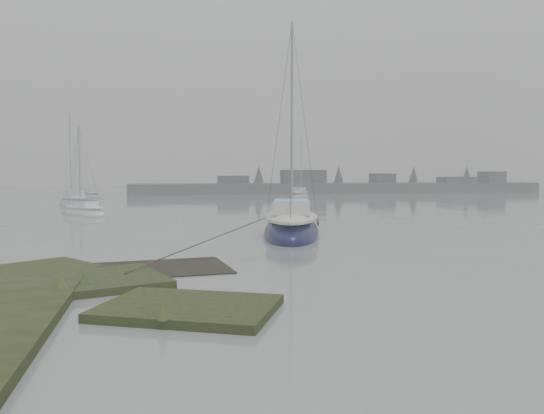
% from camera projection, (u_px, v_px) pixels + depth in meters
% --- Properties ---
extents(ground, '(160.00, 160.00, 0.00)m').
position_uv_depth(ground, '(160.00, 210.00, 40.60)').
color(ground, slate).
rests_on(ground, ground).
extents(far_shoreline, '(60.00, 8.00, 4.15)m').
position_uv_depth(far_shoreline, '(347.00, 187.00, 77.30)').
color(far_shoreline, '#4C4F51').
rests_on(far_shoreline, ground).
extents(sailboat_main, '(4.34, 7.97, 10.70)m').
position_uv_depth(sailboat_main, '(291.00, 229.00, 24.23)').
color(sailboat_main, '#0F1236').
rests_on(sailboat_main, ground).
extents(sailboat_white, '(3.97, 4.78, 6.68)m').
position_uv_depth(sailboat_white, '(85.00, 212.00, 36.13)').
color(sailboat_white, white).
rests_on(sailboat_white, ground).
extents(sailboat_far_a, '(4.15, 6.61, 8.87)m').
position_uv_depth(sailboat_far_a, '(74.00, 202.00, 46.70)').
color(sailboat_far_a, '#B4B8C0').
rests_on(sailboat_far_a, ground).
extents(sailboat_far_b, '(4.09, 5.66, 7.69)m').
position_uv_depth(sailboat_far_b, '(300.00, 196.00, 61.75)').
color(sailboat_far_b, '#A8ACB2').
rests_on(sailboat_far_b, ground).
extents(sailboat_far_c, '(4.76, 4.54, 7.00)m').
position_uv_depth(sailboat_far_c, '(86.00, 196.00, 61.57)').
color(sailboat_far_c, '#AAAFB4').
rests_on(sailboat_far_c, ground).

